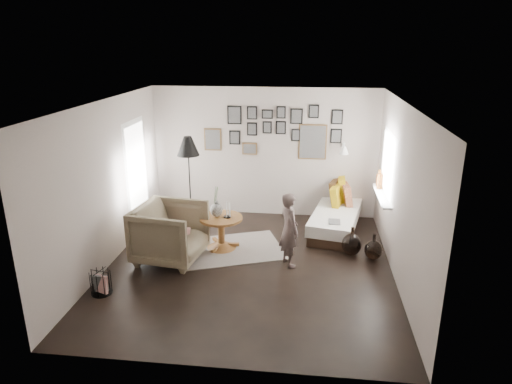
# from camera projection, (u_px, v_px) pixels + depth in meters

# --- Properties ---
(ground) EXTENTS (4.80, 4.80, 0.00)m
(ground) POSITION_uv_depth(u_px,v_px,m) (249.00, 267.00, 7.32)
(ground) COLOR black
(ground) RESTS_ON ground
(wall_back) EXTENTS (4.50, 0.00, 4.50)m
(wall_back) POSITION_uv_depth(u_px,v_px,m) (265.00, 153.00, 9.17)
(wall_back) COLOR #A79B92
(wall_back) RESTS_ON ground
(wall_front) EXTENTS (4.50, 0.00, 4.50)m
(wall_front) POSITION_uv_depth(u_px,v_px,m) (218.00, 263.00, 4.64)
(wall_front) COLOR #A79B92
(wall_front) RESTS_ON ground
(wall_left) EXTENTS (0.00, 4.80, 4.80)m
(wall_left) POSITION_uv_depth(u_px,v_px,m) (107.00, 185.00, 7.16)
(wall_left) COLOR #A79B92
(wall_left) RESTS_ON ground
(wall_right) EXTENTS (0.00, 4.80, 4.80)m
(wall_right) POSITION_uv_depth(u_px,v_px,m) (401.00, 195.00, 6.66)
(wall_right) COLOR #A79B92
(wall_right) RESTS_ON ground
(ceiling) EXTENTS (4.80, 4.80, 0.00)m
(ceiling) POSITION_uv_depth(u_px,v_px,m) (248.00, 103.00, 6.49)
(ceiling) COLOR white
(ceiling) RESTS_ON wall_back
(door_left) EXTENTS (0.00, 2.14, 2.14)m
(door_left) POSITION_uv_depth(u_px,v_px,m) (137.00, 178.00, 8.36)
(door_left) COLOR white
(door_left) RESTS_ON wall_left
(window_right) EXTENTS (0.15, 1.32, 1.30)m
(window_right) POSITION_uv_depth(u_px,v_px,m) (381.00, 191.00, 8.04)
(window_right) COLOR white
(window_right) RESTS_ON wall_right
(gallery_wall) EXTENTS (2.74, 0.03, 1.08)m
(gallery_wall) POSITION_uv_depth(u_px,v_px,m) (279.00, 131.00, 8.98)
(gallery_wall) COLOR brown
(gallery_wall) RESTS_ON wall_back
(wall_sconce) EXTENTS (0.18, 0.36, 0.16)m
(wall_sconce) POSITION_uv_depth(u_px,v_px,m) (344.00, 150.00, 8.69)
(wall_sconce) COLOR white
(wall_sconce) RESTS_ON wall_back
(rug) EXTENTS (2.09, 1.78, 0.01)m
(rug) POSITION_uv_depth(u_px,v_px,m) (230.00, 249.00, 7.92)
(rug) COLOR beige
(rug) RESTS_ON ground
(pedestal_table) EXTENTS (0.74, 0.74, 0.58)m
(pedestal_table) POSITION_uv_depth(u_px,v_px,m) (221.00, 234.00, 7.89)
(pedestal_table) COLOR brown
(pedestal_table) RESTS_ON ground
(vase) EXTENTS (0.21, 0.21, 0.53)m
(vase) POSITION_uv_depth(u_px,v_px,m) (216.00, 208.00, 7.76)
(vase) COLOR black
(vase) RESTS_ON pedestal_table
(candles) EXTENTS (0.13, 0.13, 0.28)m
(candles) POSITION_uv_depth(u_px,v_px,m) (227.00, 210.00, 7.73)
(candles) COLOR black
(candles) RESTS_ON pedestal_table
(daybed) EXTENTS (1.13, 1.91, 0.88)m
(daybed) POSITION_uv_depth(u_px,v_px,m) (335.00, 216.00, 8.67)
(daybed) COLOR black
(daybed) RESTS_ON ground
(magazine_on_daybed) EXTENTS (0.21, 0.28, 0.01)m
(magazine_on_daybed) POSITION_uv_depth(u_px,v_px,m) (335.00, 222.00, 8.03)
(magazine_on_daybed) COLOR black
(magazine_on_daybed) RESTS_ON daybed
(armchair) EXTENTS (1.18, 1.15, 0.95)m
(armchair) POSITION_uv_depth(u_px,v_px,m) (170.00, 233.00, 7.41)
(armchair) COLOR brown
(armchair) RESTS_ON ground
(armchair_cushion) EXTENTS (0.50, 0.51, 0.19)m
(armchair_cushion) POSITION_uv_depth(u_px,v_px,m) (173.00, 232.00, 7.45)
(armchair_cushion) COLOR beige
(armchair_cushion) RESTS_ON armchair
(floor_lamp) EXTENTS (0.42, 0.42, 1.78)m
(floor_lamp) POSITION_uv_depth(u_px,v_px,m) (188.00, 149.00, 8.41)
(floor_lamp) COLOR black
(floor_lamp) RESTS_ON ground
(magazine_basket) EXTENTS (0.33, 0.33, 0.35)m
(magazine_basket) POSITION_uv_depth(u_px,v_px,m) (101.00, 282.00, 6.50)
(magazine_basket) COLOR black
(magazine_basket) RESTS_ON ground
(demijohn_large) EXTENTS (0.33, 0.33, 0.50)m
(demijohn_large) POSITION_uv_depth(u_px,v_px,m) (352.00, 244.00, 7.66)
(demijohn_large) COLOR black
(demijohn_large) RESTS_ON ground
(demijohn_small) EXTENTS (0.29, 0.29, 0.46)m
(demijohn_small) POSITION_uv_depth(u_px,v_px,m) (373.00, 250.00, 7.51)
(demijohn_small) COLOR black
(demijohn_small) RESTS_ON ground
(child) EXTENTS (0.47, 0.53, 1.22)m
(child) POSITION_uv_depth(u_px,v_px,m) (289.00, 230.00, 7.21)
(child) COLOR #62504D
(child) RESTS_ON ground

